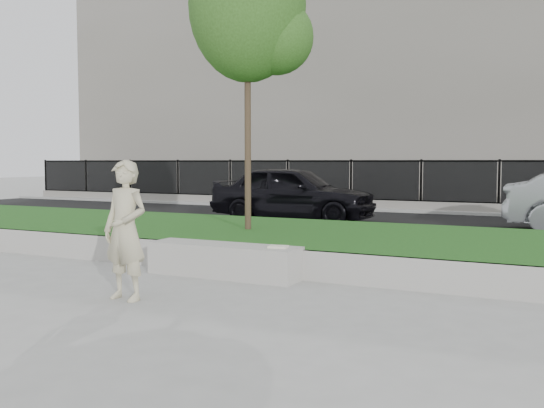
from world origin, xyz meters
The scene contains 12 objects.
ground centered at (0.00, 0.00, 0.00)m, with size 90.00×90.00×0.00m, color gray.
grass_bank centered at (0.00, 3.00, 0.20)m, with size 34.00×4.00×0.40m, color #0C330E.
grass_kerb centered at (0.00, 1.04, 0.20)m, with size 34.00×0.08×0.40m, color gray.
street centered at (0.00, 8.50, 0.02)m, with size 34.00×7.00×0.04m, color black.
far_pavement centered at (0.00, 13.00, 0.06)m, with size 34.00×3.00×0.12m, color gray.
iron_fence centered at (0.00, 12.00, 0.54)m, with size 32.00×0.30×1.50m.
building_facade centered at (0.00, 20.00, 5.00)m, with size 34.00×10.00×10.00m, color slate.
stone_bench centered at (-0.76, 0.80, 0.22)m, with size 2.16×0.54×0.44m, color gray.
man centered at (-1.04, -0.88, 0.79)m, with size 0.58×0.38×1.58m, color #BFB793.
book centered at (0.05, 0.82, 0.46)m, with size 0.24×0.18×0.03m, color silver.
young_tree centered at (-1.44, 2.90, 4.08)m, with size 2.07×1.98×5.06m.
car_dark centered at (-2.89, 7.80, 0.75)m, with size 1.68×4.19×1.43m, color black.
Camera 1 is at (3.44, -6.20, 1.57)m, focal length 40.00 mm.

